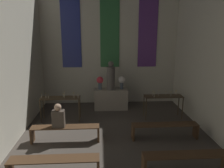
{
  "coord_description": "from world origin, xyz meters",
  "views": [
    {
      "loc": [
        -0.48,
        0.37,
        3.29
      ],
      "look_at": [
        0.0,
        8.49,
        1.29
      ],
      "focal_mm": 35.0,
      "sensor_mm": 36.0,
      "label": 1
    }
  ],
  "objects_px": {
    "pew_third_left": "(54,164)",
    "pew_back_left": "(65,130)",
    "flower_vase_left": "(100,81)",
    "pew_third_right": "(186,159)",
    "altar": "(111,99)",
    "flower_vase_right": "(122,81)",
    "candle_rack_left": "(60,100)",
    "pew_back_right": "(165,128)",
    "statue": "(111,77)",
    "person_seated": "(58,117)",
    "candle_rack_right": "(163,99)"
  },
  "relations": [
    {
      "from": "flower_vase_right",
      "to": "pew_back_left",
      "type": "xyz_separation_m",
      "value": [
        -1.99,
        -2.78,
        -0.87
      ]
    },
    {
      "from": "altar",
      "to": "statue",
      "type": "height_order",
      "value": "statue"
    },
    {
      "from": "flower_vase_left",
      "to": "statue",
      "type": "bearing_deg",
      "value": 0.0
    },
    {
      "from": "flower_vase_left",
      "to": "person_seated",
      "type": "xyz_separation_m",
      "value": [
        -1.26,
        -2.78,
        -0.42
      ]
    },
    {
      "from": "flower_vase_right",
      "to": "person_seated",
      "type": "height_order",
      "value": "flower_vase_right"
    },
    {
      "from": "flower_vase_right",
      "to": "pew_third_right",
      "type": "distance_m",
      "value": 4.68
    },
    {
      "from": "person_seated",
      "to": "pew_third_left",
      "type": "bearing_deg",
      "value": -83.77
    },
    {
      "from": "statue",
      "to": "pew_back_right",
      "type": "distance_m",
      "value": 3.35
    },
    {
      "from": "flower_vase_left",
      "to": "pew_back_left",
      "type": "bearing_deg",
      "value": -111.11
    },
    {
      "from": "flower_vase_left",
      "to": "pew_third_left",
      "type": "relative_size",
      "value": 0.26
    },
    {
      "from": "candle_rack_right",
      "to": "flower_vase_right",
      "type": "bearing_deg",
      "value": 142.72
    },
    {
      "from": "pew_back_left",
      "to": "person_seated",
      "type": "distance_m",
      "value": 0.49
    },
    {
      "from": "pew_back_left",
      "to": "candle_rack_left",
      "type": "bearing_deg",
      "value": 103.77
    },
    {
      "from": "flower_vase_left",
      "to": "pew_third_left",
      "type": "height_order",
      "value": "flower_vase_left"
    },
    {
      "from": "statue",
      "to": "candle_rack_right",
      "type": "xyz_separation_m",
      "value": [
        1.94,
        -1.13,
        -0.65
      ]
    },
    {
      "from": "altar",
      "to": "pew_back_right",
      "type": "bearing_deg",
      "value": -61.16
    },
    {
      "from": "flower_vase_left",
      "to": "pew_back_right",
      "type": "relative_size",
      "value": 0.26
    },
    {
      "from": "statue",
      "to": "person_seated",
      "type": "bearing_deg",
      "value": -121.69
    },
    {
      "from": "pew_third_left",
      "to": "person_seated",
      "type": "bearing_deg",
      "value": 96.23
    },
    {
      "from": "pew_third_right",
      "to": "statue",
      "type": "bearing_deg",
      "value": 108.88
    },
    {
      "from": "pew_third_left",
      "to": "pew_third_right",
      "type": "distance_m",
      "value": 3.06
    },
    {
      "from": "flower_vase_right",
      "to": "pew_third_right",
      "type": "height_order",
      "value": "flower_vase_right"
    },
    {
      "from": "altar",
      "to": "person_seated",
      "type": "bearing_deg",
      "value": -121.69
    },
    {
      "from": "pew_back_right",
      "to": "statue",
      "type": "bearing_deg",
      "value": 118.84
    },
    {
      "from": "statue",
      "to": "person_seated",
      "type": "distance_m",
      "value": 3.32
    },
    {
      "from": "candle_rack_left",
      "to": "person_seated",
      "type": "distance_m",
      "value": 1.67
    },
    {
      "from": "flower_vase_left",
      "to": "pew_third_right",
      "type": "bearing_deg",
      "value": -66.04
    },
    {
      "from": "pew_back_left",
      "to": "pew_third_right",
      "type": "bearing_deg",
      "value": -28.99
    },
    {
      "from": "flower_vase_right",
      "to": "candle_rack_left",
      "type": "bearing_deg",
      "value": -154.77
    },
    {
      "from": "flower_vase_right",
      "to": "pew_third_left",
      "type": "bearing_deg",
      "value": -113.96
    },
    {
      "from": "altar",
      "to": "pew_third_left",
      "type": "distance_m",
      "value": 4.73
    },
    {
      "from": "pew_third_right",
      "to": "pew_back_left",
      "type": "distance_m",
      "value": 3.5
    },
    {
      "from": "flower_vase_left",
      "to": "candle_rack_left",
      "type": "bearing_deg",
      "value": -142.65
    },
    {
      "from": "flower_vase_left",
      "to": "pew_third_right",
      "type": "height_order",
      "value": "flower_vase_left"
    },
    {
      "from": "candle_rack_right",
      "to": "pew_back_right",
      "type": "xyz_separation_m",
      "value": [
        -0.41,
        -1.65,
        -0.42
      ]
    },
    {
      "from": "candle_rack_right",
      "to": "pew_third_left",
      "type": "xyz_separation_m",
      "value": [
        -3.47,
        -3.35,
        -0.42
      ]
    },
    {
      "from": "statue",
      "to": "flower_vase_right",
      "type": "height_order",
      "value": "statue"
    },
    {
      "from": "candle_rack_right",
      "to": "pew_third_left",
      "type": "bearing_deg",
      "value": -135.98
    },
    {
      "from": "flower_vase_right",
      "to": "candle_rack_right",
      "type": "relative_size",
      "value": 0.38
    },
    {
      "from": "candle_rack_left",
      "to": "pew_back_right",
      "type": "xyz_separation_m",
      "value": [
        3.47,
        -1.65,
        -0.42
      ]
    },
    {
      "from": "altar",
      "to": "candle_rack_left",
      "type": "relative_size",
      "value": 0.98
    },
    {
      "from": "altar",
      "to": "candle_rack_left",
      "type": "bearing_deg",
      "value": -149.77
    },
    {
      "from": "flower_vase_left",
      "to": "pew_back_right",
      "type": "bearing_deg",
      "value": -54.42
    },
    {
      "from": "flower_vase_left",
      "to": "candle_rack_left",
      "type": "relative_size",
      "value": 0.38
    },
    {
      "from": "altar",
      "to": "candle_rack_left",
      "type": "xyz_separation_m",
      "value": [
        -1.94,
        -1.13,
        0.34
      ]
    },
    {
      "from": "altar",
      "to": "flower_vase_left",
      "type": "height_order",
      "value": "flower_vase_left"
    },
    {
      "from": "statue",
      "to": "flower_vase_right",
      "type": "xyz_separation_m",
      "value": [
        0.46,
        0.0,
        -0.2
      ]
    },
    {
      "from": "pew_third_left",
      "to": "pew_back_left",
      "type": "height_order",
      "value": "same"
    },
    {
      "from": "flower_vase_right",
      "to": "candle_rack_right",
      "type": "xyz_separation_m",
      "value": [
        1.48,
        -1.13,
        -0.45
      ]
    },
    {
      "from": "pew_back_right",
      "to": "person_seated",
      "type": "bearing_deg",
      "value": -180.0
    }
  ]
}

